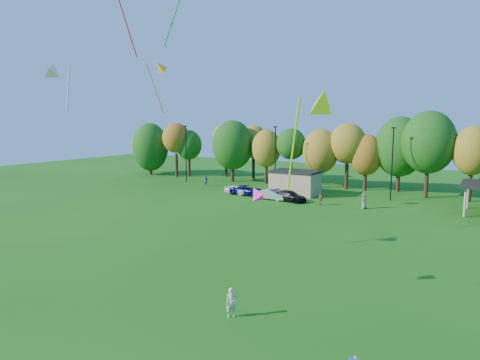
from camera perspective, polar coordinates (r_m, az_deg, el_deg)
The scene contains 16 objects.
ground at distance 21.74m, azimuth -9.94°, elevation -19.21°, with size 160.00×160.00×0.00m, color #19600F.
tree_line at distance 61.73m, azimuth 17.93°, elevation 3.88°, with size 93.57×10.55×11.15m.
lamp_posts at distance 55.80m, azimuth 19.63°, elevation 2.36°, with size 64.50×0.25×9.09m.
utility_building at distance 57.85m, azimuth 7.35°, elevation -0.31°, with size 6.30×4.30×3.25m.
kite_flyer at distance 22.42m, azimuth -1.14°, elevation -16.04°, with size 0.56×0.37×1.54m, color beige.
car_a at distance 57.65m, azimuth -0.43°, elevation -1.29°, with size 1.48×3.67×1.25m, color white.
car_b at distance 53.88m, azimuth 4.29°, elevation -1.94°, with size 1.38×3.95×1.30m, color #A2A2A7.
car_c at distance 57.09m, azimuth 0.94°, elevation -1.37°, with size 2.14×4.64×1.29m, color #0D1253.
car_d at distance 52.97m, azimuth 6.61°, elevation -2.14°, with size 1.84×4.53×1.31m, color black.
far_person_0 at distance 50.24m, azimuth 16.22°, elevation -2.65°, with size 0.90×0.58×1.83m, color #89895E.
far_person_1 at distance 51.11m, azimuth 10.70°, elevation -2.46°, with size 0.91×0.38×1.55m, color olive.
far_person_2 at distance 64.91m, azimuth -4.57°, elevation -0.12°, with size 0.78×0.61×1.62m, color teal.
kite_1 at distance 22.11m, azimuth 10.75°, elevation 10.27°, with size 2.76×2.97×5.53m.
kite_4 at distance 44.79m, azimuth -10.64°, elevation 14.54°, with size 1.76×3.26×5.44m.
kite_8 at distance 31.95m, azimuth -23.69°, elevation 13.35°, with size 1.86×2.12×3.53m.
kite_9 at distance 24.00m, azimuth 2.20°, elevation -1.75°, with size 1.32×1.12×1.12m.
Camera 1 is at (12.82, -14.51, 9.88)m, focal length 32.00 mm.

